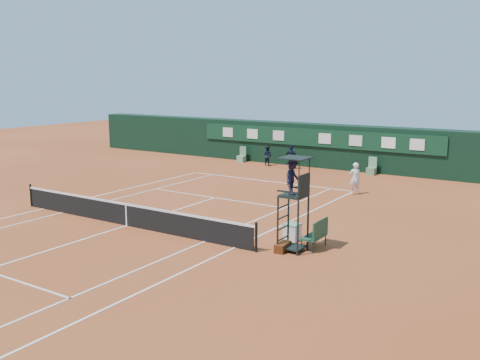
% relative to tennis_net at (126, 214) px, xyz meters
% --- Properties ---
extents(ground, '(90.00, 90.00, 0.00)m').
position_rel_tennis_net_xyz_m(ground, '(0.00, 0.00, -0.51)').
color(ground, '#A64E27').
rests_on(ground, ground).
extents(court_lines, '(11.05, 23.85, 0.01)m').
position_rel_tennis_net_xyz_m(court_lines, '(0.00, 0.00, -0.50)').
color(court_lines, white).
rests_on(court_lines, ground).
extents(tennis_net, '(12.90, 0.10, 1.10)m').
position_rel_tennis_net_xyz_m(tennis_net, '(0.00, 0.00, 0.00)').
color(tennis_net, black).
rests_on(tennis_net, ground).
extents(back_wall, '(40.00, 1.65, 3.00)m').
position_rel_tennis_net_xyz_m(back_wall, '(0.00, 18.74, 1.00)').
color(back_wall, black).
rests_on(back_wall, ground).
extents(linesman_chair_left, '(0.55, 0.50, 1.15)m').
position_rel_tennis_net_xyz_m(linesman_chair_left, '(-5.50, 17.48, -0.19)').
color(linesman_chair_left, '#649972').
rests_on(linesman_chair_left, ground).
extents(linesman_chair_right, '(0.55, 0.50, 1.15)m').
position_rel_tennis_net_xyz_m(linesman_chair_right, '(4.50, 17.48, -0.19)').
color(linesman_chair_right, '#548058').
rests_on(linesman_chair_right, ground).
extents(umpire_chair, '(0.96, 0.95, 3.42)m').
position_rel_tennis_net_xyz_m(umpire_chair, '(7.42, 0.83, 1.95)').
color(umpire_chair, black).
rests_on(umpire_chair, ground).
extents(player_bench, '(0.55, 1.20, 1.10)m').
position_rel_tennis_net_xyz_m(player_bench, '(8.07, 1.50, 0.09)').
color(player_bench, '#1B442E').
rests_on(player_bench, ground).
extents(tennis_bag, '(0.42, 0.84, 0.30)m').
position_rel_tennis_net_xyz_m(tennis_bag, '(7.15, 0.62, -0.36)').
color(tennis_bag, black).
rests_on(tennis_bag, ground).
extents(cooler, '(0.57, 0.57, 0.65)m').
position_rel_tennis_net_xyz_m(cooler, '(6.80, 2.01, -0.18)').
color(cooler, silver).
rests_on(cooler, ground).
extents(tennis_ball, '(0.06, 0.06, 0.06)m').
position_rel_tennis_net_xyz_m(tennis_ball, '(0.64, 9.85, -0.48)').
color(tennis_ball, '#D0EA36').
rests_on(tennis_ball, ground).
extents(player, '(0.75, 0.73, 1.73)m').
position_rel_tennis_net_xyz_m(player, '(5.78, 11.19, 0.36)').
color(player, white).
rests_on(player, ground).
extents(ball_kid_left, '(0.78, 0.66, 1.42)m').
position_rel_tennis_net_xyz_m(ball_kid_left, '(-3.02, 17.06, 0.20)').
color(ball_kid_left, black).
rests_on(ball_kid_left, ground).
extents(ball_kid_right, '(1.00, 0.51, 1.64)m').
position_rel_tennis_net_xyz_m(ball_kid_right, '(-0.92, 16.68, 0.31)').
color(ball_kid_right, black).
rests_on(ball_kid_right, ground).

